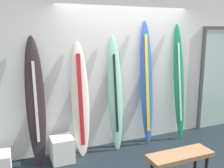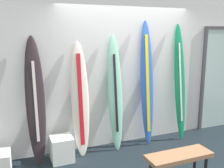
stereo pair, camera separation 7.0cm
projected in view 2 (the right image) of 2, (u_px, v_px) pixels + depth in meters
name	position (u px, v px, depth m)	size (l,w,h in m)	color
wall_back	(124.00, 68.00, 4.76)	(7.20, 0.20, 2.80)	silver
surfboard_charcoal	(35.00, 101.00, 3.96)	(0.29, 0.34, 2.02)	#2A2125
surfboard_ivory	(80.00, 99.00, 4.26)	(0.32, 0.34, 1.92)	silver
surfboard_seafoam	(115.00, 93.00, 4.47)	(0.27, 0.33, 2.02)	#80C6A9
surfboard_cobalt	(147.00, 84.00, 4.69)	(0.26, 0.31, 2.27)	#2C5AB6
surfboard_emerald	(180.00, 83.00, 4.94)	(0.24, 0.36, 2.22)	#127A4E
display_block_center	(62.00, 149.00, 4.16)	(0.35, 0.35, 0.40)	white
glass_door	(222.00, 76.00, 5.54)	(1.11, 0.06, 2.17)	silver
bench	(179.00, 158.00, 3.42)	(0.92, 0.31, 0.47)	#956A48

